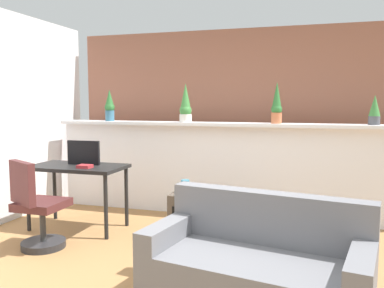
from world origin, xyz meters
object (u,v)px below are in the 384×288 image
Objects in this scene: tv_monitor at (84,153)px; side_cube_shelf at (190,215)px; potted_plant_1 at (186,105)px; potted_plant_0 at (110,106)px; book_on_desk at (85,166)px; office_chair at (37,212)px; potted_plant_3 at (375,110)px; couch at (257,269)px; vase_on_shelf at (185,186)px; potted_plant_2 at (277,105)px; desk at (77,173)px.

side_cube_shelf is at bearing -1.13° from tv_monitor.
potted_plant_1 reaches higher than side_cube_shelf.
tv_monitor reaches higher than side_cube_shelf.
potted_plant_0 reaches higher than book_on_desk.
office_chair is (0.08, -1.71, -1.04)m from potted_plant_0.
potted_plant_3 is at bearing 27.68° from office_chair.
couch is at bearing -30.79° from tv_monitor.
potted_plant_3 is 2.36m from vase_on_shelf.
tv_monitor is 0.82× the size of side_cube_shelf.
office_chair is 6.41× the size of vase_on_shelf.
couch is at bearing -88.06° from potted_plant_2.
couch is (2.07, -1.11, -0.49)m from book_on_desk.
book_on_desk is (0.19, -0.14, 0.10)m from desk.
potted_plant_2 reaches higher than office_chair.
book_on_desk is (-0.83, -1.11, -0.67)m from potted_plant_1.
potted_plant_2 is 1.24× the size of tv_monitor.
potted_plant_1 reaches higher than potted_plant_3.
potted_plant_2 is at bearing -0.21° from potted_plant_0.
potted_plant_1 is at bearing 43.76° from desk.
couch is at bearing -55.31° from side_cube_shelf.
desk reaches higher than side_cube_shelf.
potted_plant_0 is at bearing 136.51° from couch.
tv_monitor is at bearing 124.01° from book_on_desk.
potted_plant_2 is 1.11m from potted_plant_3.
desk is 1.42m from side_cube_shelf.
office_chair reaches higher than vase_on_shelf.
potted_plant_0 is 0.87× the size of side_cube_shelf.
potted_plant_3 reaches higher than book_on_desk.
potted_plant_0 is 3.39m from potted_plant_3.
potted_plant_3 reaches higher than vase_on_shelf.
desk is at bearing -162.77° from potted_plant_3.
side_cube_shelf is at bearing 29.16° from office_chair.
side_cube_shelf is 1.30m from book_on_desk.
tv_monitor is at bearing -163.87° from potted_plant_3.
vase_on_shelf is (1.30, 0.05, -0.09)m from desk.
office_chair is 0.54× the size of couch.
vase_on_shelf is 1.15m from book_on_desk.
book_on_desk is at bearing -36.54° from desk.
side_cube_shelf is at bearing 2.27° from desk.
desk is (0.10, -0.99, -0.76)m from potted_plant_0.
potted_plant_2 reaches higher than potted_plant_3.
potted_plant_3 reaches higher than tv_monitor.
potted_plant_3 is 2.72m from couch.
potted_plant_3 is 3.87m from office_chair.
couch is at bearing -43.49° from potted_plant_0.
couch is (0.90, -1.30, 0.03)m from side_cube_shelf.
vase_on_shelf is at bearing -177.31° from side_cube_shelf.
tv_monitor is 0.29m from book_on_desk.
tv_monitor is 1.47m from side_cube_shelf.
couch is at bearing -60.70° from potted_plant_1.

